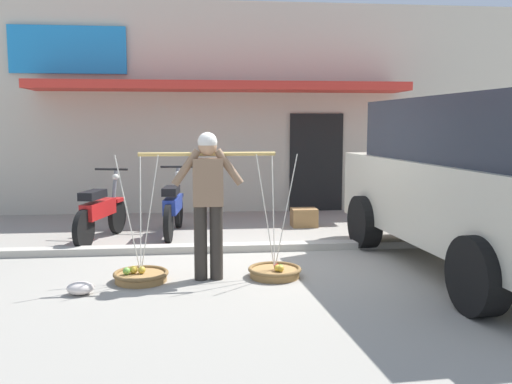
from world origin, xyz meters
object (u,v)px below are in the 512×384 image
at_px(fruit_vendor, 208,196).
at_px(motorcycle_second_in_row, 173,207).
at_px(motorcycle_nearest_shop, 100,212).
at_px(wooden_crate, 304,218).
at_px(fruit_basket_left_side, 275,271).
at_px(plastic_litter_bag, 80,288).
at_px(fruit_basket_right_side, 141,275).
at_px(parked_truck, 487,179).

height_order(fruit_vendor, motorcycle_second_in_row, fruit_vendor).
relative_size(motorcycle_nearest_shop, wooden_crate, 4.06).
distance_m(fruit_basket_left_side, plastic_litter_bag, 2.18).
xyz_separation_m(fruit_vendor, wooden_crate, (1.74, 3.16, -0.82)).
height_order(motorcycle_nearest_shop, plastic_litter_bag, motorcycle_nearest_shop).
distance_m(motorcycle_second_in_row, plastic_litter_bag, 3.25).
xyz_separation_m(fruit_basket_right_side, wooden_crate, (2.51, 3.18, 0.09)).
distance_m(fruit_basket_left_side, motorcycle_second_in_row, 2.98).
distance_m(fruit_basket_left_side, parked_truck, 2.76).
xyz_separation_m(fruit_basket_left_side, fruit_basket_right_side, (-1.55, -0.02, -0.00)).
distance_m(fruit_basket_right_side, motorcycle_nearest_shop, 2.46).
relative_size(fruit_basket_left_side, motorcycle_second_in_row, 0.80).
xyz_separation_m(fruit_basket_right_side, plastic_litter_bag, (-0.59, -0.43, -0.00)).
relative_size(fruit_basket_right_side, plastic_litter_bag, 5.18).
distance_m(fruit_vendor, parked_truck, 3.33).
height_order(fruit_vendor, fruit_basket_right_side, fruit_vendor).
relative_size(fruit_basket_left_side, wooden_crate, 3.30).
bearing_deg(parked_truck, wooden_crate, 116.55).
height_order(fruit_vendor, motorcycle_nearest_shop, fruit_vendor).
height_order(motorcycle_second_in_row, plastic_litter_bag, motorcycle_second_in_row).
xyz_separation_m(motorcycle_nearest_shop, parked_truck, (4.92, -2.29, 0.68)).
bearing_deg(fruit_vendor, motorcycle_second_in_row, 100.66).
distance_m(fruit_vendor, fruit_basket_left_side, 1.19).
xyz_separation_m(fruit_vendor, parked_truck, (3.33, -0.01, 0.15)).
bearing_deg(fruit_vendor, fruit_basket_left_side, 0.56).
height_order(fruit_vendor, wooden_crate, fruit_vendor).
bearing_deg(motorcycle_second_in_row, plastic_litter_bag, -105.40).
bearing_deg(motorcycle_second_in_row, fruit_vendor, -79.34).
relative_size(fruit_basket_right_side, wooden_crate, 3.30).
bearing_deg(motorcycle_second_in_row, parked_truck, -35.03).
height_order(fruit_basket_right_side, plastic_litter_bag, fruit_basket_right_side).
distance_m(fruit_vendor, fruit_basket_right_side, 1.19).
bearing_deg(plastic_litter_bag, motorcycle_second_in_row, 74.60).
height_order(motorcycle_nearest_shop, motorcycle_second_in_row, same).
bearing_deg(wooden_crate, parked_truck, -63.45).
distance_m(motorcycle_second_in_row, wooden_crate, 2.31).
distance_m(fruit_vendor, motorcycle_second_in_row, 2.77).
distance_m(fruit_vendor, wooden_crate, 3.70).
distance_m(parked_truck, plastic_litter_bag, 4.82).
relative_size(fruit_vendor, fruit_basket_right_side, 1.17).
bearing_deg(fruit_basket_left_side, motorcycle_nearest_shop, 136.20).
bearing_deg(motorcycle_second_in_row, motorcycle_nearest_shop, -159.93).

